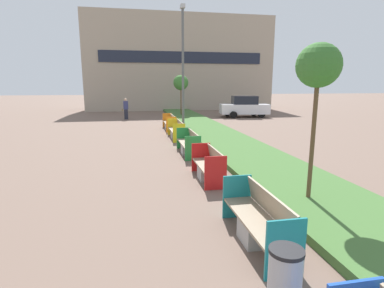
# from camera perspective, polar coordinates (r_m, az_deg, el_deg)

# --- Properties ---
(planter_grass_strip) EXTENTS (2.80, 120.00, 0.18)m
(planter_grass_strip) POSITION_cam_1_polar(r_m,az_deg,el_deg) (11.08, 12.96, -3.34)
(planter_grass_strip) COLOR #426B33
(planter_grass_strip) RESTS_ON ground
(building_backdrop) EXTENTS (20.79, 5.50, 10.33)m
(building_backdrop) POSITION_cam_1_polar(r_m,az_deg,el_deg) (35.95, -2.44, 14.97)
(building_backdrop) COLOR tan
(building_backdrop) RESTS_ON ground
(bench_teal_frame) EXTENTS (0.65, 2.18, 0.94)m
(bench_teal_frame) POSITION_cam_1_polar(r_m,az_deg,el_deg) (5.72, 12.50, -14.47)
(bench_teal_frame) COLOR #9E9B96
(bench_teal_frame) RESTS_ON ground
(bench_red_frame) EXTENTS (0.65, 1.91, 0.94)m
(bench_red_frame) POSITION_cam_1_polar(r_m,az_deg,el_deg) (9.07, 3.18, -4.53)
(bench_red_frame) COLOR #9E9B96
(bench_red_frame) RESTS_ON ground
(bench_green_frame) EXTENTS (0.65, 2.31, 0.94)m
(bench_green_frame) POSITION_cam_1_polar(r_m,az_deg,el_deg) (12.36, -0.61, -0.20)
(bench_green_frame) COLOR #9E9B96
(bench_green_frame) RESTS_ON ground
(bench_yellow_frame) EXTENTS (0.65, 2.41, 0.94)m
(bench_yellow_frame) POSITION_cam_1_polar(r_m,az_deg,el_deg) (15.96, -2.93, 2.41)
(bench_yellow_frame) COLOR #9E9B96
(bench_yellow_frame) RESTS_ON ground
(bench_orange_frame) EXTENTS (0.65, 2.34, 0.94)m
(bench_orange_frame) POSITION_cam_1_polar(r_m,az_deg,el_deg) (19.16, -4.25, 3.87)
(bench_orange_frame) COLOR #9E9B96
(bench_orange_frame) RESTS_ON ground
(litter_bin) EXTENTS (0.42, 0.42, 0.92)m
(litter_bin) POSITION_cam_1_polar(r_m,az_deg,el_deg) (4.15, 17.19, -24.08)
(litter_bin) COLOR #9EA0A5
(litter_bin) RESTS_ON ground
(street_lamp_post) EXTENTS (0.24, 0.44, 7.11)m
(street_lamp_post) POSITION_cam_1_polar(r_m,az_deg,el_deg) (17.48, -1.74, 14.89)
(street_lamp_post) COLOR #56595B
(street_lamp_post) RESTS_ON ground
(sapling_tree_near) EXTENTS (0.98, 0.98, 3.74)m
(sapling_tree_near) POSITION_cam_1_polar(r_m,az_deg,el_deg) (7.36, 22.95, 13.22)
(sapling_tree_near) COLOR brown
(sapling_tree_near) RESTS_ON ground
(sapling_tree_far) EXTENTS (1.33, 1.33, 3.66)m
(sapling_tree_far) POSITION_cam_1_polar(r_m,az_deg,el_deg) (26.91, -2.14, 11.57)
(sapling_tree_far) COLOR brown
(sapling_tree_far) RESTS_ON ground
(pedestrian_walking) EXTENTS (0.53, 0.24, 1.73)m
(pedestrian_walking) POSITION_cam_1_polar(r_m,az_deg,el_deg) (25.38, -12.50, 6.59)
(pedestrian_walking) COLOR #232633
(pedestrian_walking) RESTS_ON ground
(parked_car_distant) EXTENTS (4.41, 2.33, 1.86)m
(parked_car_distant) POSITION_cam_1_polar(r_m,az_deg,el_deg) (26.93, 9.93, 7.01)
(parked_car_distant) COLOR silver
(parked_car_distant) RESTS_ON ground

